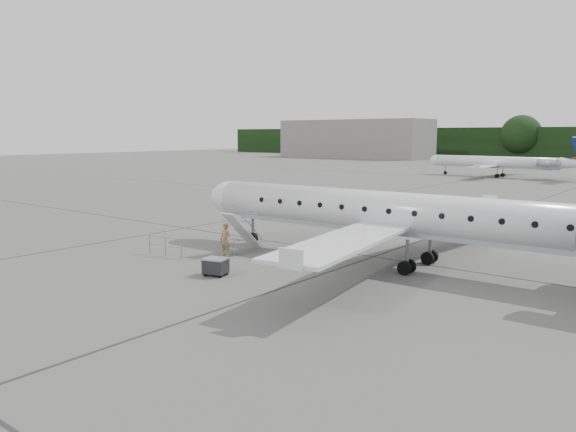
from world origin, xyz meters
The scene contains 8 objects.
ground centered at (0.00, 0.00, 0.00)m, with size 320.00×320.00×0.00m, color #5A5A58.
terminal_building centered at (-70.00, 110.00, 5.00)m, with size 40.00×14.00×10.00m, color slate.
main_regional_jet centered at (-2.61, 3.84, 3.51)m, with size 27.39×19.72×7.02m, color silver, non-canonical shape.
airstair centered at (-10.65, 1.52, 1.10)m, with size 0.85×2.29×2.20m, color silver, non-canonical shape.
passenger centered at (-10.63, 0.22, 0.86)m, with size 0.63×0.41×1.72m, color #816346.
safety_railing centered at (-13.09, -1.67, 0.50)m, with size 2.20×0.08×1.00m, color gray, non-canonical shape.
baggage_cart centered at (-8.14, -2.93, 0.42)m, with size 0.98×0.79×0.85m, color black, non-canonical shape.
bg_regional_left centered at (-17.72, 63.57, 3.02)m, with size 22.99×16.55×6.03m, color silver, non-canonical shape.
Camera 1 is at (9.37, -20.02, 6.22)m, focal length 35.00 mm.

